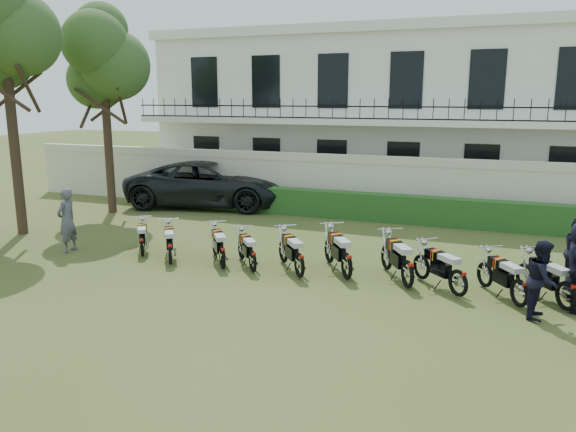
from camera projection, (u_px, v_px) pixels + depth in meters
name	position (u px, v px, depth m)	size (l,w,h in m)	color
ground	(275.00, 274.00, 14.47)	(100.00, 100.00, 0.00)	#3E4E1F
perimeter_wall	(354.00, 184.00, 21.53)	(30.00, 0.35, 2.30)	beige
hedge	(375.00, 207.00, 20.59)	(18.00, 0.60, 1.00)	#204719
building	(387.00, 113.00, 26.44)	(20.40, 9.60, 7.40)	white
tree_west_mid	(3.00, 24.00, 17.31)	(3.40, 3.20, 8.82)	#473323
tree_west_near	(103.00, 58.00, 20.95)	(3.40, 3.20, 7.90)	#473323
motorcycle_0	(142.00, 242.00, 15.88)	(1.03, 1.51, 0.95)	black
motorcycle_1	(170.00, 248.00, 15.12)	(1.12, 1.62, 1.03)	black
motorcycle_2	(222.00, 252.00, 14.74)	(1.22, 1.58, 1.04)	black
motorcycle_3	(253.00, 256.00, 14.43)	(1.21, 1.46, 0.99)	black
motorcycle_4	(299.00, 259.00, 13.98)	(1.32, 1.63, 1.09)	black
motorcycle_5	(347.00, 259.00, 13.84)	(1.28, 1.83, 1.16)	black
motorcycle_6	(408.00, 267.00, 13.21)	(1.18, 1.87, 1.16)	black
motorcycle_7	(459.00, 276.00, 12.65)	(1.46, 1.48, 1.08)	black
motorcycle_8	(520.00, 286.00, 12.03)	(1.16, 1.65, 1.05)	black
motorcycle_9	(567.00, 289.00, 11.82)	(1.22, 1.69, 1.09)	black
suv	(210.00, 184.00, 23.19)	(3.09, 6.70, 1.86)	black
inspector	(67.00, 220.00, 16.34)	(0.69, 0.45, 1.89)	slate
officer_1	(542.00, 280.00, 11.43)	(0.79, 0.62, 1.63)	black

